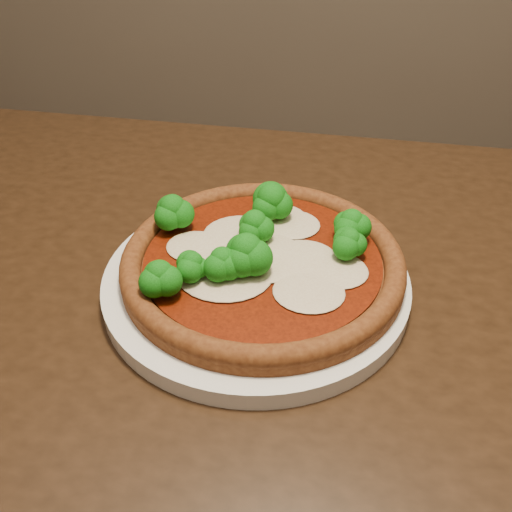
# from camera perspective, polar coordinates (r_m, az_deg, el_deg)

# --- Properties ---
(dining_table) EXTENTS (1.20, 0.88, 0.75)m
(dining_table) POSITION_cam_1_polar(r_m,az_deg,el_deg) (0.60, 5.52, -14.43)
(dining_table) COLOR black
(dining_table) RESTS_ON floor
(plate) EXTENTS (0.30, 0.30, 0.02)m
(plate) POSITION_cam_1_polar(r_m,az_deg,el_deg) (0.57, 0.00, -2.50)
(plate) COLOR white
(plate) RESTS_ON dining_table
(pizza) EXTENTS (0.28, 0.28, 0.06)m
(pizza) POSITION_cam_1_polar(r_m,az_deg,el_deg) (0.56, 0.40, 0.01)
(pizza) COLOR brown
(pizza) RESTS_ON plate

